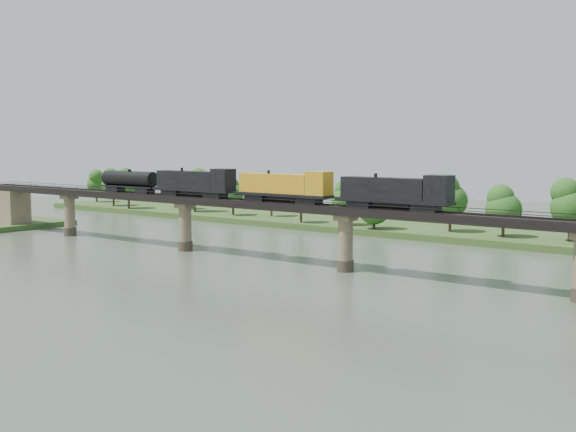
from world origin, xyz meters
The scene contains 6 objects.
ground centered at (0.00, 0.00, 0.00)m, with size 400.00×400.00×0.00m, color #3A4838.
far_bank centered at (0.00, 85.00, 0.80)m, with size 300.00×24.00×1.60m, color #2D4A1D.
bridge centered at (0.00, 30.00, 5.46)m, with size 236.00×30.00×11.50m.
bridge_superstructure centered at (0.00, 30.00, 11.79)m, with size 220.00×4.90×0.75m.
far_treeline centered at (-8.21, 80.52, 8.83)m, with size 289.06×17.54×13.60m.
freight_train centered at (-21.65, 30.00, 14.32)m, with size 85.64×3.34×5.89m.
Camera 1 is at (68.84, -74.92, 22.42)m, focal length 45.00 mm.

